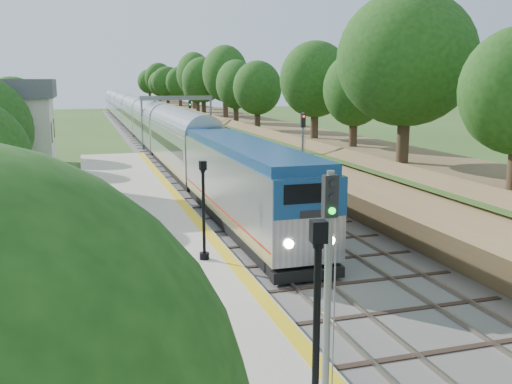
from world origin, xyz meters
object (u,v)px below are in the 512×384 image
object	(u,v)px
lamppost_far	(204,216)
signal_farside	(303,145)
signal_gantry	(177,108)
signal_platform	(328,264)
train	(137,118)
lamppost_mid	(316,349)

from	to	relation	value
lamppost_far	signal_farside	distance (m)	16.17
signal_gantry	lamppost_far	xyz separation A→B (m)	(-5.85, -43.11, -2.54)
signal_platform	signal_farside	xyz separation A→B (m)	(9.10, 24.62, -0.21)
signal_gantry	train	distance (m)	23.63
lamppost_mid	lamppost_far	world-z (taller)	lamppost_mid
train	signal_farside	bearing A→B (deg)	-83.39
train	lamppost_far	bearing A→B (deg)	-92.91
lamppost_mid	lamppost_far	distance (m)	13.16
signal_gantry	signal_platform	size ratio (longest dim) A/B	1.51
train	lamppost_mid	distance (m)	79.71
signal_gantry	lamppost_far	bearing A→B (deg)	-97.73
lamppost_far	signal_platform	xyz separation A→B (m)	(0.48, -11.66, 1.53)
signal_platform	signal_farside	world-z (taller)	signal_platform
train	signal_farside	distance (m)	53.88
signal_farside	signal_gantry	bearing A→B (deg)	97.05
signal_gantry	lamppost_far	size ratio (longest dim) A/B	1.98
signal_farside	signal_platform	bearing A→B (deg)	-110.29
train	signal_gantry	bearing A→B (deg)	-83.96
lamppost_mid	signal_farside	world-z (taller)	signal_farside
lamppost_far	lamppost_mid	bearing A→B (deg)	-91.85
signal_gantry	signal_farside	bearing A→B (deg)	-82.95
lamppost_mid	lamppost_far	bearing A→B (deg)	88.15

